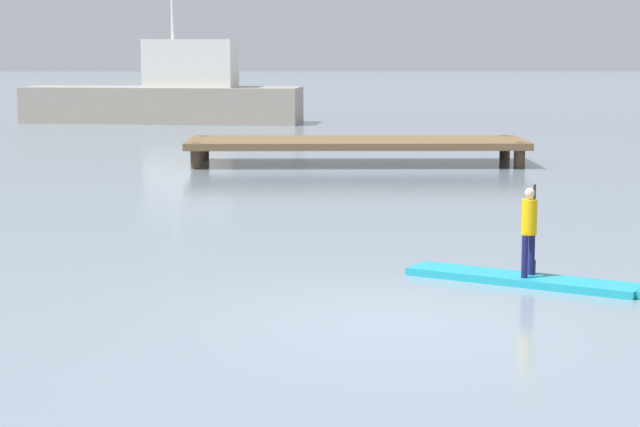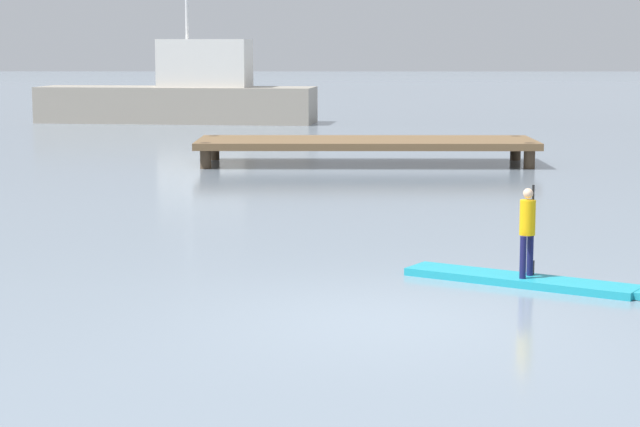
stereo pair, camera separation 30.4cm
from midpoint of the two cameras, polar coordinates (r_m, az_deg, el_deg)
The scene contains 5 objects.
ground_plane at distance 13.49m, azimuth 3.90°, elevation -5.07°, with size 240.00×240.00×0.00m, color gray.
paddleboard_near at distance 15.61m, azimuth 10.38°, elevation -3.19°, with size 3.04×2.14×0.10m.
paddler_child_solo at distance 15.49m, azimuth 10.47°, elevation -0.65°, with size 0.28×0.36×1.18m.
fishing_boat_white_large at distance 47.07m, azimuth -6.38°, elevation 5.67°, with size 11.06×3.84×7.40m.
floating_dock at distance 30.65m, azimuth 2.50°, elevation 3.39°, with size 8.64×2.81×0.64m.
Camera 2 is at (-0.67, -13.11, 3.08)m, focal length 66.83 mm.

